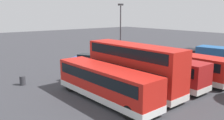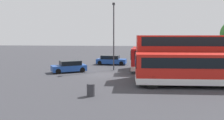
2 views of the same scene
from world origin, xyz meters
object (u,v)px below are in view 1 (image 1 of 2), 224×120
Objects in this scene: car_hatchback_silver at (145,57)px; car_small_green at (86,59)px; bus_single_deck_second at (157,68)px; lamp_post_tall at (121,31)px; box_truck_blue at (213,58)px; bus_single_deck_near_end at (179,65)px; bus_double_decker_third at (133,67)px; bus_single_deck_fourth at (105,82)px; waste_bin_yellow at (23,81)px.

car_small_green is (7.90, -4.42, -0.00)m from car_hatchback_silver.
bus_single_deck_second is 8.64m from lamp_post_tall.
box_truck_blue is 0.91× the size of lamp_post_tall.
car_small_green is (3.94, -13.49, -0.92)m from bus_single_deck_near_end.
car_hatchback_silver is (-11.27, -9.04, -1.75)m from bus_double_decker_third.
bus_single_deck_second is (3.50, -0.38, -0.00)m from bus_single_deck_near_end.
bus_single_deck_second is at bearing -7.15° from box_truck_blue.
car_hatchback_silver is 7.28m from lamp_post_tall.
bus_double_decker_third reaches higher than bus_single_deck_near_end.
bus_single_deck_fourth is at bearing -2.46° from box_truck_blue.
car_small_green is (10.05, -14.31, -1.01)m from box_truck_blue.
bus_single_deck_fourth is (3.48, 0.12, -0.83)m from bus_double_decker_third.
waste_bin_yellow is (4.09, -8.87, -1.15)m from bus_single_deck_fourth.
lamp_post_tall is at bearing 8.79° from car_hatchback_silver.
bus_single_deck_fourth is 16.91m from box_truck_blue.
car_hatchback_silver is at bearing -179.14° from waste_bin_yellow.
bus_single_deck_second is 7.31m from bus_single_deck_fourth.
car_small_green is 11.91m from waste_bin_yellow.
bus_single_deck_second is 11.76× the size of waste_bin_yellow.
bus_single_deck_second is at bearing 91.93° from car_small_green.
bus_double_decker_third is at bearing 5.36° from bus_single_deck_second.
bus_single_deck_second is 2.48× the size of car_small_green.
lamp_post_tall is at bearing -101.99° from bus_single_deck_second.
bus_double_decker_third reaches higher than box_truck_blue.
bus_double_decker_third is at bearing -0.20° from bus_single_deck_near_end.
waste_bin_yellow is at bearing 0.86° from car_hatchback_silver.
waste_bin_yellow is (18.84, 0.28, -0.23)m from car_hatchback_silver.
bus_double_decker_third is 1.24× the size of lamp_post_tall.
bus_single_deck_fourth is 2.36× the size of car_hatchback_silver.
box_truck_blue reaches higher than car_small_green.
bus_single_deck_second is 1.30× the size of lamp_post_tall.
car_small_green is at bearing -54.92° from box_truck_blue.
car_hatchback_silver is at bearing 150.76° from car_small_green.
car_hatchback_silver is 0.55× the size of lamp_post_tall.
bus_single_deck_near_end is 1.03× the size of bus_single_deck_second.
box_truck_blue reaches higher than bus_single_deck_near_end.
lamp_post_tall reaches higher than bus_double_decker_third.
bus_double_decker_third is 2.36× the size of car_small_green.
bus_single_deck_near_end is at bearing 106.29° from car_small_green.
car_small_green is at bearing -156.72° from waste_bin_yellow.
bus_single_deck_near_end is 9.93m from car_hatchback_silver.
bus_single_deck_second reaches higher than car_small_green.
waste_bin_yellow is at bearing -36.41° from bus_single_deck_second.
box_truck_blue is 17.51m from car_small_green.
bus_single_deck_near_end is 12.08× the size of waste_bin_yellow.
bus_single_deck_fourth is at bearing 63.24° from car_small_green.
bus_double_decker_third is 14.55m from car_hatchback_silver.
bus_single_deck_near_end and bus_single_deck_second have the same top height.
lamp_post_tall is at bearing -77.26° from bus_single_deck_near_end.
car_hatchback_silver and car_small_green have the same top height.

